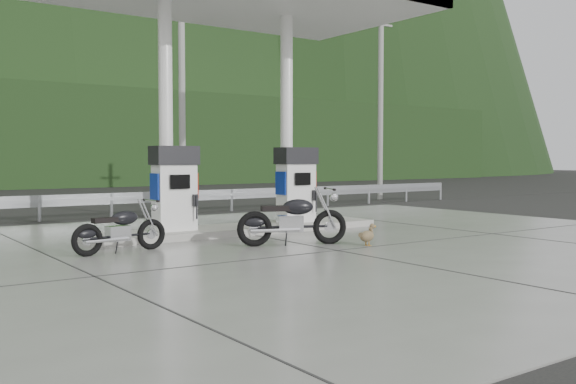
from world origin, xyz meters
TOP-DOWN VIEW (x-y plane):
  - ground at (0.00, 0.00)m, footprint 160.00×160.00m
  - forecourt_apron at (0.00, 0.00)m, footprint 18.00×14.00m
  - pump_island at (0.00, 2.50)m, footprint 7.00×1.40m
  - gas_pump_left at (-1.60, 2.50)m, footprint 0.95×0.55m
  - gas_pump_right at (1.60, 2.50)m, footprint 0.95×0.55m
  - canopy_column_left at (-1.60, 2.90)m, footprint 0.30×0.30m
  - canopy_column_right at (1.60, 2.90)m, footprint 0.30×0.30m
  - guardrail at (0.00, 8.00)m, footprint 26.00×0.16m
  - road at (0.00, 11.50)m, footprint 60.00×7.00m
  - utility_pole_b at (2.00, 9.50)m, footprint 0.22×0.22m
  - utility_pole_c at (11.00, 9.50)m, footprint 0.22×0.22m
  - motorcycle_left at (-3.35, 1.05)m, footprint 1.77×0.76m
  - motorcycle_right at (-0.24, 0.08)m, footprint 2.14×1.36m
  - duck at (0.88, -0.82)m, footprint 0.52×0.28m

SIDE VIEW (x-z plane):
  - ground at x=0.00m, z-range 0.00..0.00m
  - road at x=0.00m, z-range 0.00..0.01m
  - forecourt_apron at x=0.00m, z-range 0.00..0.02m
  - pump_island at x=0.00m, z-range 0.02..0.17m
  - duck at x=0.88m, z-range 0.02..0.38m
  - motorcycle_left at x=-3.35m, z-range 0.02..0.83m
  - motorcycle_right at x=-0.24m, z-range 0.02..0.99m
  - guardrail at x=0.00m, z-range 0.00..1.42m
  - gas_pump_left at x=-1.60m, z-range 0.17..1.97m
  - gas_pump_right at x=1.60m, z-range 0.17..1.97m
  - canopy_column_left at x=-1.60m, z-range 0.17..5.17m
  - canopy_column_right at x=1.60m, z-range 0.17..5.17m
  - utility_pole_b at x=2.00m, z-range 0.00..8.00m
  - utility_pole_c at x=11.00m, z-range 0.00..8.00m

